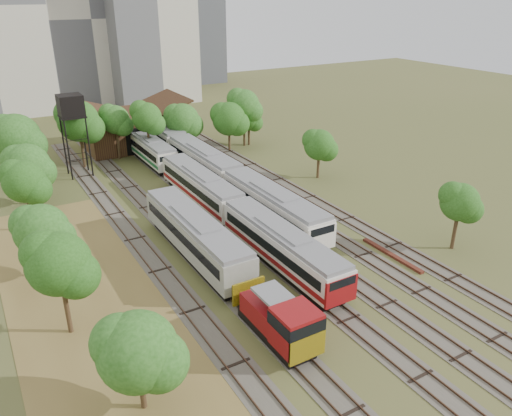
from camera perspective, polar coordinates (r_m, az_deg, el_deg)
ground at (r=39.82m, az=15.84°, el=-13.67°), size 240.00×240.00×0.00m
dry_grass_patch at (r=37.71m, az=-14.38°, el=-15.85°), size 14.00×60.00×0.04m
tracks at (r=56.68m, az=-2.76°, el=-0.86°), size 24.60×80.00×0.19m
railcar_red_set at (r=52.43m, az=-2.26°, el=-0.60°), size 3.08×34.58×3.82m
railcar_green_set at (r=67.84m, az=-5.96°, el=5.17°), size 3.30×52.08×4.09m
railcar_rear at (r=76.11m, az=-12.16°, el=6.65°), size 2.98×16.08×3.68m
shunter_locomotive at (r=36.49m, az=3.04°, el=-12.88°), size 2.91×8.10×3.81m
old_grey_coach at (r=47.56m, az=-6.90°, el=-3.15°), size 3.30×18.00×4.09m
water_tower at (r=70.99m, az=-20.40°, el=10.66°), size 3.19×3.19×11.05m
rail_pile_far at (r=49.97m, az=15.26°, el=-5.21°), size 0.48×7.68×0.25m
maintenance_shed at (r=84.69m, az=-13.68°, el=8.91°), size 16.45×11.55×7.58m
tree_band_left at (r=40.90m, az=-20.94°, el=-4.76°), size 7.04×54.42×8.76m
tree_band_far at (r=75.16m, az=-13.60°, el=9.57°), size 39.20×9.09×9.69m
tree_band_right at (r=66.17m, az=7.72°, el=6.83°), size 4.74×45.28×6.84m
tower_centre at (r=123.72m, az=-19.36°, el=19.89°), size 20.00×18.00×36.00m
tower_far_right at (r=143.53m, az=-6.84°, el=19.72°), size 12.00×12.00×28.00m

